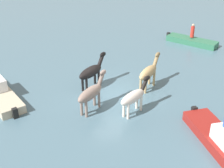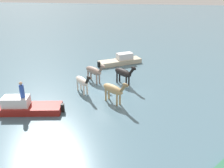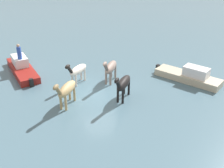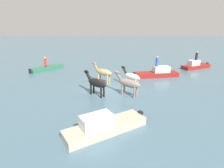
{
  "view_description": "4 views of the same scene",
  "coord_description": "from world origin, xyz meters",
  "px_view_note": "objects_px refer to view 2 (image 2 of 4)",
  "views": [
    {
      "loc": [
        1.46,
        16.1,
        9.3
      ],
      "look_at": [
        -0.04,
        -0.03,
        0.74
      ],
      "focal_mm": 48.26,
      "sensor_mm": 36.0,
      "label": 1
    },
    {
      "loc": [
        -18.46,
        -2.88,
        8.82
      ],
      "look_at": [
        -0.78,
        -0.34,
        0.84
      ],
      "focal_mm": 37.81,
      "sensor_mm": 36.0,
      "label": 2
    },
    {
      "loc": [
        -4.96,
        -15.81,
        9.07
      ],
      "look_at": [
        0.78,
        -0.1,
        0.69
      ],
      "focal_mm": 44.63,
      "sensor_mm": 36.0,
      "label": 3
    },
    {
      "loc": [
        15.92,
        0.15,
        5.94
      ],
      "look_at": [
        0.29,
        0.22,
        0.73
      ],
      "focal_mm": 29.3,
      "sensor_mm": 36.0,
      "label": 4
    }
  ],
  "objects_px": {
    "horse_chestnut_trailing": "(82,81)",
    "person_watcher_seated": "(22,90)",
    "horse_mid_herd": "(124,73)",
    "horse_lead": "(94,71)",
    "boat_dinghy_port": "(24,108)",
    "horse_gray_outer": "(114,90)",
    "boat_tender_starboard": "(121,61)"
  },
  "relations": [
    {
      "from": "horse_chestnut_trailing",
      "to": "boat_dinghy_port",
      "type": "bearing_deg",
      "value": -84.87
    },
    {
      "from": "horse_mid_herd",
      "to": "boat_dinghy_port",
      "type": "relative_size",
      "value": 0.42
    },
    {
      "from": "horse_lead",
      "to": "person_watcher_seated",
      "type": "relative_size",
      "value": 1.94
    },
    {
      "from": "horse_gray_outer",
      "to": "horse_lead",
      "type": "height_order",
      "value": "horse_gray_outer"
    },
    {
      "from": "horse_mid_herd",
      "to": "horse_lead",
      "type": "xyz_separation_m",
      "value": [
        0.11,
        2.73,
        -0.01
      ]
    },
    {
      "from": "horse_mid_herd",
      "to": "boat_dinghy_port",
      "type": "bearing_deg",
      "value": -97.3
    },
    {
      "from": "horse_chestnut_trailing",
      "to": "boat_dinghy_port",
      "type": "xyz_separation_m",
      "value": [
        -3.68,
        3.39,
        -0.72
      ]
    },
    {
      "from": "horse_chestnut_trailing",
      "to": "person_watcher_seated",
      "type": "relative_size",
      "value": 1.73
    },
    {
      "from": "horse_chestnut_trailing",
      "to": "horse_lead",
      "type": "bearing_deg",
      "value": 125.47
    },
    {
      "from": "person_watcher_seated",
      "to": "horse_chestnut_trailing",
      "type": "bearing_deg",
      "value": -41.76
    },
    {
      "from": "horse_lead",
      "to": "person_watcher_seated",
      "type": "bearing_deg",
      "value": -84.79
    },
    {
      "from": "horse_mid_herd",
      "to": "horse_chestnut_trailing",
      "type": "distance_m",
      "value": 3.91
    },
    {
      "from": "horse_gray_outer",
      "to": "horse_chestnut_trailing",
      "type": "height_order",
      "value": "horse_gray_outer"
    },
    {
      "from": "boat_tender_starboard",
      "to": "horse_chestnut_trailing",
      "type": "bearing_deg",
      "value": -138.23
    },
    {
      "from": "horse_mid_herd",
      "to": "horse_gray_outer",
      "type": "height_order",
      "value": "horse_gray_outer"
    },
    {
      "from": "horse_gray_outer",
      "to": "boat_dinghy_port",
      "type": "height_order",
      "value": "horse_gray_outer"
    },
    {
      "from": "boat_tender_starboard",
      "to": "person_watcher_seated",
      "type": "height_order",
      "value": "person_watcher_seated"
    },
    {
      "from": "person_watcher_seated",
      "to": "boat_dinghy_port",
      "type": "bearing_deg",
      "value": 65.92
    },
    {
      "from": "horse_mid_herd",
      "to": "horse_chestnut_trailing",
      "type": "relative_size",
      "value": 1.09
    },
    {
      "from": "horse_lead",
      "to": "person_watcher_seated",
      "type": "xyz_separation_m",
      "value": [
        -6.02,
        3.82,
        0.64
      ]
    },
    {
      "from": "boat_dinghy_port",
      "to": "horse_mid_herd",
      "type": "bearing_deg",
      "value": -147.6
    },
    {
      "from": "horse_lead",
      "to": "horse_chestnut_trailing",
      "type": "distance_m",
      "value": 2.37
    },
    {
      "from": "horse_chestnut_trailing",
      "to": "horse_mid_herd",
      "type": "bearing_deg",
      "value": 82.03
    },
    {
      "from": "horse_lead",
      "to": "boat_dinghy_port",
      "type": "relative_size",
      "value": 0.43
    },
    {
      "from": "boat_dinghy_port",
      "to": "person_watcher_seated",
      "type": "bearing_deg",
      "value": 146.7
    },
    {
      "from": "horse_mid_herd",
      "to": "person_watcher_seated",
      "type": "height_order",
      "value": "person_watcher_seated"
    },
    {
      "from": "horse_mid_herd",
      "to": "horse_chestnut_trailing",
      "type": "height_order",
      "value": "horse_mid_herd"
    },
    {
      "from": "boat_dinghy_port",
      "to": "horse_gray_outer",
      "type": "bearing_deg",
      "value": -168.93
    },
    {
      "from": "horse_mid_herd",
      "to": "boat_dinghy_port",
      "type": "xyz_separation_m",
      "value": [
        -5.88,
        6.62,
        -0.8
      ]
    },
    {
      "from": "horse_mid_herd",
      "to": "horse_chestnut_trailing",
      "type": "xyz_separation_m",
      "value": [
        -2.2,
        3.23,
        -0.08
      ]
    },
    {
      "from": "boat_dinghy_port",
      "to": "boat_tender_starboard",
      "type": "height_order",
      "value": "boat_dinghy_port"
    },
    {
      "from": "horse_lead",
      "to": "boat_tender_starboard",
      "type": "xyz_separation_m",
      "value": [
        5.53,
        -1.86,
        -0.8
      ]
    }
  ]
}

